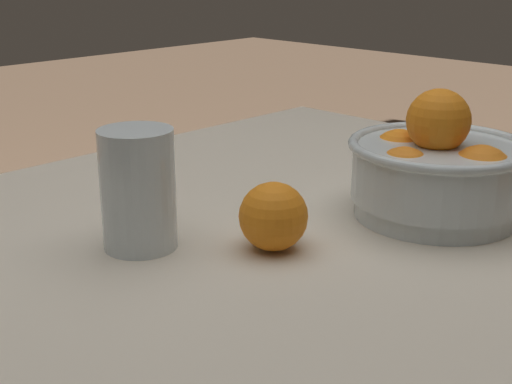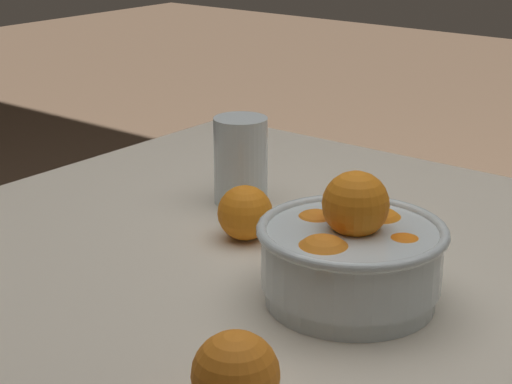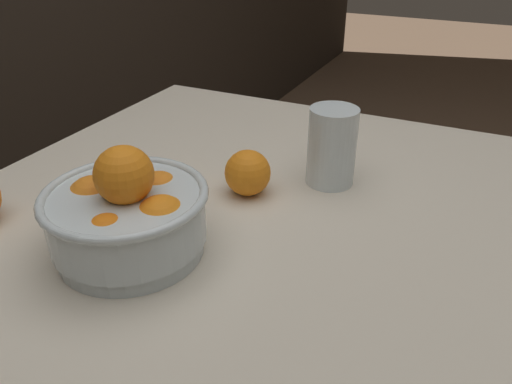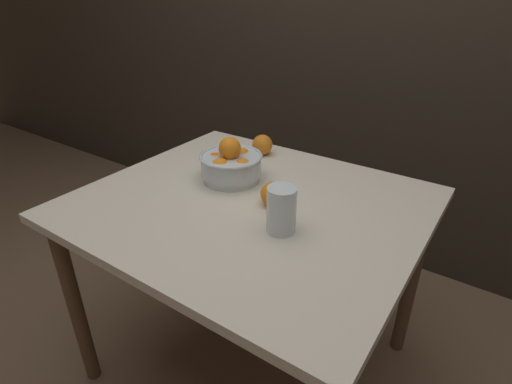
% 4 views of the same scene
% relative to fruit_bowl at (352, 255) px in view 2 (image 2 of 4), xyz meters
% --- Properties ---
extents(dining_table, '(1.04, 0.91, 0.73)m').
position_rel_fruit_bowl_xyz_m(dining_table, '(0.14, -0.09, -0.14)').
color(dining_table, beige).
rests_on(dining_table, ground_plane).
extents(fruit_bowl, '(0.22, 0.22, 0.16)m').
position_rel_fruit_bowl_xyz_m(fruit_bowl, '(0.00, 0.00, 0.00)').
color(fruit_bowl, silver).
rests_on(fruit_bowl, dining_table).
extents(juice_glass, '(0.08, 0.08, 0.13)m').
position_rel_fruit_bowl_xyz_m(juice_glass, '(0.31, -0.18, -0.00)').
color(juice_glass, '#F4A314').
rests_on(juice_glass, dining_table).
extents(orange_loose_near_bowl, '(0.08, 0.08, 0.08)m').
position_rel_fruit_bowl_xyz_m(orange_loose_near_bowl, '(-0.04, 0.25, -0.02)').
color(orange_loose_near_bowl, orange).
rests_on(orange_loose_near_bowl, dining_table).
extents(orange_loose_front, '(0.07, 0.07, 0.07)m').
position_rel_fruit_bowl_xyz_m(orange_loose_front, '(0.21, -0.07, -0.02)').
color(orange_loose_front, orange).
rests_on(orange_loose_front, dining_table).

